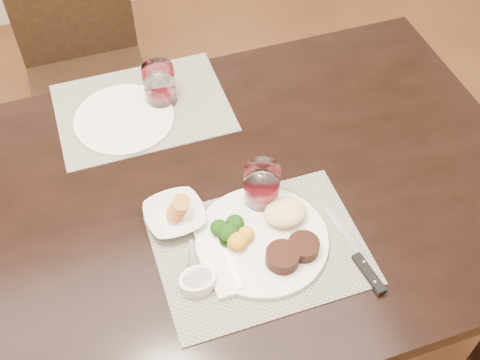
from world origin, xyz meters
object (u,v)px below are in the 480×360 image
object	(u,v)px
cracker_bowl	(175,215)
wine_glass_near	(262,188)
far_plate	(124,119)
steak_knife	(363,263)
dinner_plate	(269,237)
chair_far	(84,60)

from	to	relation	value
cracker_bowl	wine_glass_near	size ratio (longest dim) A/B	1.27
far_plate	wine_glass_near	bearing A→B (deg)	-55.93
steak_knife	cracker_bowl	distance (m)	0.44
cracker_bowl	far_plate	xyz separation A→B (m)	(-0.05, 0.36, -0.01)
dinner_plate	far_plate	size ratio (longest dim) A/B	1.12
chair_far	cracker_bowl	world-z (taller)	chair_far
cracker_bowl	wine_glass_near	bearing A→B (deg)	-3.65
steak_knife	wine_glass_near	world-z (taller)	wine_glass_near
steak_knife	far_plate	xyz separation A→B (m)	(-0.41, 0.61, 0.00)
dinner_plate	steak_knife	distance (m)	0.22
cracker_bowl	far_plate	distance (m)	0.36
chair_far	far_plate	distance (m)	0.67
cracker_bowl	dinner_plate	bearing A→B (deg)	-34.06
chair_far	steak_knife	size ratio (longest dim) A/B	3.62
dinner_plate	wine_glass_near	xyz separation A→B (m)	(0.02, 0.11, 0.03)
cracker_bowl	far_plate	bearing A→B (deg)	97.18
cracker_bowl	wine_glass_near	xyz separation A→B (m)	(0.21, -0.01, 0.03)
steak_knife	wine_glass_near	size ratio (longest dim) A/B	2.15
chair_far	dinner_plate	world-z (taller)	chair_far
wine_glass_near	chair_far	bearing A→B (deg)	107.50
steak_knife	wine_glass_near	bearing A→B (deg)	115.49
dinner_plate	cracker_bowl	size ratio (longest dim) A/B	2.04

